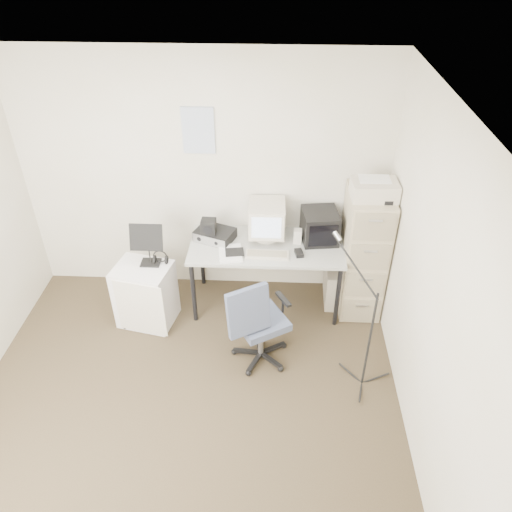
{
  "coord_description": "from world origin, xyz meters",
  "views": [
    {
      "loc": [
        0.71,
        -2.58,
        3.45
      ],
      "look_at": [
        0.55,
        0.95,
        0.95
      ],
      "focal_mm": 35.0,
      "sensor_mm": 36.0,
      "label": 1
    }
  ],
  "objects_px": {
    "office_chair": "(261,320)",
    "side_cart": "(146,294)",
    "filing_cabinet": "(363,253)",
    "desk": "(266,275)"
  },
  "relations": [
    {
      "from": "filing_cabinet",
      "to": "side_cart",
      "type": "relative_size",
      "value": 2.02
    },
    {
      "from": "office_chair",
      "to": "side_cart",
      "type": "xyz_separation_m",
      "value": [
        -1.15,
        0.47,
        -0.14
      ]
    },
    {
      "from": "desk",
      "to": "office_chair",
      "type": "distance_m",
      "value": 0.79
    },
    {
      "from": "desk",
      "to": "office_chair",
      "type": "relative_size",
      "value": 1.62
    },
    {
      "from": "desk",
      "to": "side_cart",
      "type": "relative_size",
      "value": 2.33
    },
    {
      "from": "office_chair",
      "to": "side_cart",
      "type": "distance_m",
      "value": 1.25
    },
    {
      "from": "filing_cabinet",
      "to": "desk",
      "type": "relative_size",
      "value": 0.87
    },
    {
      "from": "desk",
      "to": "side_cart",
      "type": "xyz_separation_m",
      "value": [
        -1.17,
        -0.31,
        -0.04
      ]
    },
    {
      "from": "desk",
      "to": "side_cart",
      "type": "distance_m",
      "value": 1.22
    },
    {
      "from": "filing_cabinet",
      "to": "office_chair",
      "type": "relative_size",
      "value": 1.41
    }
  ]
}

